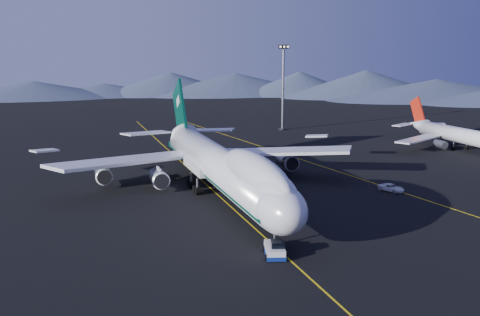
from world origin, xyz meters
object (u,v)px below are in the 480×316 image
object	(u,v)px
service_van	(391,188)
pushback_tug	(275,250)
second_jet	(462,136)
floodlight_mast	(283,87)
boeing_747	(219,164)

from	to	relation	value
service_van	pushback_tug	bearing A→B (deg)	-167.98
pushback_tug	service_van	world-z (taller)	pushback_tug
pushback_tug	second_jet	bearing A→B (deg)	51.04
service_van	floodlight_mast	world-z (taller)	floodlight_mast
boeing_747	pushback_tug	distance (m)	30.01
boeing_747	floodlight_mast	distance (m)	85.40
second_jet	floodlight_mast	size ratio (longest dim) A/B	1.61
second_jet	service_van	bearing A→B (deg)	-144.72
pushback_tug	second_jet	distance (m)	91.18
boeing_747	floodlight_mast	size ratio (longest dim) A/B	2.63
service_van	second_jet	bearing A→B (deg)	13.22
second_jet	service_van	xyz separation A→B (m)	(-41.66, -30.52, -3.15)
second_jet	floodlight_mast	distance (m)	58.79
floodlight_mast	service_van	bearing A→B (deg)	-98.44
boeing_747	pushback_tug	bearing A→B (deg)	-92.36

